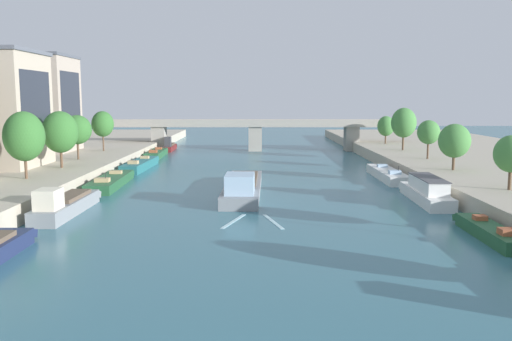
{
  "coord_description": "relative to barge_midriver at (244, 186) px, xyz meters",
  "views": [
    {
      "loc": [
        0.17,
        -19.0,
        11.15
      ],
      "look_at": [
        0.0,
        50.62,
        1.8
      ],
      "focal_mm": 37.85,
      "sensor_mm": 36.0,
      "label": 1
    }
  ],
  "objects": [
    {
      "name": "moored_boat_right_near",
      "position": [
        19.96,
        -4.52,
        0.17
      ],
      "size": [
        3.07,
        13.48,
        2.79
      ],
      "color": "silver",
      "rests_on": "ground"
    },
    {
      "name": "tree_right_distant",
      "position": [
        26.96,
        6.89,
        4.73
      ],
      "size": [
        4.04,
        4.04,
        5.95
      ],
      "color": "brown",
      "rests_on": "quay_right"
    },
    {
      "name": "barge_midriver",
      "position": [
        0.0,
        0.0,
        0.0
      ],
      "size": [
        4.59,
        21.97,
        3.29
      ],
      "color": "gray",
      "rests_on": "ground"
    },
    {
      "name": "moored_boat_left_lone",
      "position": [
        -17.55,
        40.78,
        -0.37
      ],
      "size": [
        3.01,
        13.82,
        2.3
      ],
      "color": "#235633",
      "rests_on": "ground"
    },
    {
      "name": "moored_boat_left_midway",
      "position": [
        -16.88,
        23.14,
        -0.31
      ],
      "size": [
        3.25,
        15.71,
        2.42
      ],
      "color": "#23666B",
      "rests_on": "ground"
    },
    {
      "name": "moored_boat_left_end",
      "position": [
        -16.99,
        53.43,
        -0.09
      ],
      "size": [
        1.93,
        10.66,
        3.12
      ],
      "color": "maroon",
      "rests_on": "ground"
    },
    {
      "name": "wake_behind_barge",
      "position": [
        1.27,
        -13.91,
        -0.98
      ],
      "size": [
        5.6,
        5.96,
        0.03
      ],
      "color": "#A5D1DB",
      "rests_on": "ground"
    },
    {
      "name": "tree_right_second",
      "position": [
        27.75,
        33.88,
        5.83
      ],
      "size": [
        4.42,
        4.42,
        7.51
      ],
      "color": "brown",
      "rests_on": "quay_right"
    },
    {
      "name": "moored_boat_left_second",
      "position": [
        -16.9,
        -10.89,
        -0.01
      ],
      "size": [
        2.85,
        13.5,
        3.15
      ],
      "color": "gray",
      "rests_on": "ground"
    },
    {
      "name": "tree_left_by_lamp",
      "position": [
        -24.88,
        -0.7,
        5.84
      ],
      "size": [
        4.59,
        4.59,
        7.72
      ],
      "color": "brown",
      "rests_on": "quay_left"
    },
    {
      "name": "building_left_corner",
      "position": [
        -35.82,
        31.79,
        9.29
      ],
      "size": [
        11.06,
        12.16,
        16.6
      ],
      "color": "#A89989",
      "rests_on": "quay_left"
    },
    {
      "name": "tree_left_nearest",
      "position": [
        -24.37,
        9.27,
        5.72
      ],
      "size": [
        4.67,
        4.67,
        7.51
      ],
      "color": "brown",
      "rests_on": "quay_left"
    },
    {
      "name": "moored_boat_right_upstream",
      "position": [
        19.83,
        12.56,
        -0.34
      ],
      "size": [
        2.88,
        15.42,
        2.35
      ],
      "color": "silver",
      "rests_on": "ground"
    },
    {
      "name": "tree_right_far",
      "position": [
        27.83,
        47.25,
        4.55
      ],
      "size": [
        3.41,
        3.41,
        5.61
      ],
      "color": "brown",
      "rests_on": "quay_right"
    },
    {
      "name": "moored_boat_left_downstream",
      "position": [
        -17.08,
        6.28,
        -0.38
      ],
      "size": [
        3.59,
        15.39,
        2.27
      ],
      "color": "#235633",
      "rests_on": "ground"
    },
    {
      "name": "moored_boat_right_far",
      "position": [
        20.23,
        -19.87,
        -0.42
      ],
      "size": [
        2.15,
        10.92,
        2.17
      ],
      "color": "#235633",
      "rests_on": "ground"
    },
    {
      "name": "tree_left_far",
      "position": [
        -25.36,
        19.05,
        5.45
      ],
      "size": [
        4.29,
        4.29,
        6.69
      ],
      "color": "brown",
      "rests_on": "quay_left"
    },
    {
      "name": "tree_left_midway",
      "position": [
        -25.2,
        32.13,
        5.69
      ],
      "size": [
        3.8,
        3.8,
        6.96
      ],
      "color": "brown",
      "rests_on": "quay_left"
    },
    {
      "name": "tree_right_third",
      "position": [
        27.72,
        19.8,
        5.02
      ],
      "size": [
        3.39,
        3.39,
        5.89
      ],
      "color": "brown",
      "rests_on": "quay_right"
    },
    {
      "name": "bridge_far",
      "position": [
        1.36,
        52.95,
        3.29
      ],
      "size": [
        65.08,
        4.4,
        6.64
      ],
      "color": "#9E998E",
      "rests_on": "ground"
    }
  ]
}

